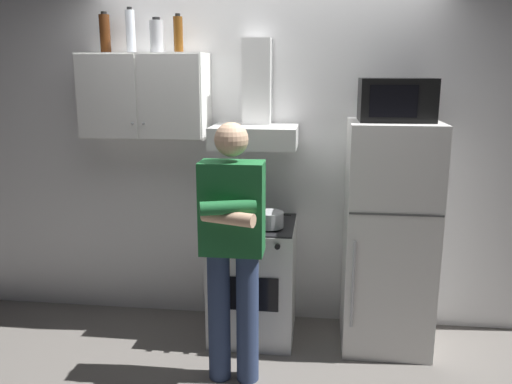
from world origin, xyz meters
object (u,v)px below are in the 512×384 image
Objects in this scene: bottle_beer_brown at (178,34)px; bottle_rum_dark at (105,34)px; cooking_pot at (270,219)px; upper_cabinet at (145,96)px; bottle_vodka_clear at (131,31)px; range_hood at (256,118)px; refrigerator at (388,236)px; microwave at (396,100)px; person_standing at (232,245)px; bottle_canister_steel at (157,36)px; stove_oven at (253,279)px.

bottle_rum_dark is at bearing 178.45° from bottle_beer_brown.
bottle_beer_brown is 0.54m from bottle_rum_dark.
cooking_pot is at bearing -13.33° from bottle_rum_dark.
upper_cabinet is 0.46m from bottle_vodka_clear.
range_hood is 2.83× the size of bottle_beer_brown.
microwave reaches higher than refrigerator.
bottle_vodka_clear is at bearing 162.32° from upper_cabinet.
person_standing is at bearing -110.30° from cooking_pot.
refrigerator reaches higher than cooking_pot.
bottle_canister_steel is (-1.64, 0.12, 1.36)m from refrigerator.
bottle_rum_dark is (-1.09, 0.17, 1.75)m from stove_oven.
microwave reaches higher than cooking_pot.
refrigerator is 0.98× the size of person_standing.
microwave is (-0.00, 0.02, 0.94)m from refrigerator.
microwave is at bearing -4.25° from bottle_vodka_clear.
refrigerator is 1.17m from person_standing.
bottle_vodka_clear is (-0.10, 0.03, 0.45)m from upper_cabinet.
bottle_beer_brown reaches higher than stove_oven.
stove_oven is at bearing -178.85° from microwave.
bottle_canister_steel is (-0.14, -0.03, -0.01)m from bottle_beer_brown.
refrigerator is at bearing 0.04° from stove_oven.
range_hood is at bearing 0.43° from bottle_canister_steel.
microwave is (1.75, -0.11, -0.01)m from upper_cabinet.
bottle_canister_steel is (-0.70, 0.12, 1.73)m from stove_oven.
bottle_vodka_clear is (-0.90, 0.03, 0.60)m from range_hood.
stove_oven is 1.99m from bottle_vodka_clear.
bottle_vodka_clear is at bearing -4.24° from bottle_rum_dark.
cooking_pot is (-0.82, -0.12, 0.13)m from refrigerator.
cooking_pot is (0.13, -0.12, 0.50)m from stove_oven.
bottle_canister_steel is at bearing -166.56° from bottle_beer_brown.
cooking_pot is at bearing -170.43° from microwave.
upper_cabinet reaches higher than refrigerator.
refrigerator is at bearing -89.10° from microwave.
bottle_canister_steel reaches higher than cooking_pot.
upper_cabinet is at bearing 135.74° from person_standing.
bottle_beer_brown reaches higher than bottle_canister_steel.
upper_cabinet reaches higher than cooking_pot.
range_hood is at bearing -1.89° from bottle_vodka_clear.
bottle_rum_dark is at bearing 175.24° from refrigerator.
cooking_pot is at bearing -42.49° from stove_oven.
cooking_pot is at bearing -22.03° from bottle_beer_brown.
cooking_pot reaches higher than stove_oven.
range_hood is 2.62× the size of bottle_rum_dark.
upper_cabinet is 0.53m from bottle_rum_dark.
upper_cabinet is at bearing 165.27° from cooking_pot.
cooking_pot is at bearing -62.12° from range_hood.
person_standing reaches higher than refrigerator.
bottle_canister_steel is (-0.70, -0.01, 0.57)m from range_hood.
range_hood is 1.24m from bottle_rum_dark.
range_hood reaches higher than stove_oven.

